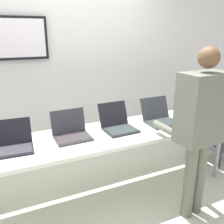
{
  "coord_description": "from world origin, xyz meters",
  "views": [
    {
      "loc": [
        -0.9,
        -2.16,
        1.75
      ],
      "look_at": [
        0.1,
        -0.03,
        0.98
      ],
      "focal_mm": 39.45,
      "sensor_mm": 36.0,
      "label": 1
    }
  ],
  "objects": [
    {
      "name": "laptop_station_0",
      "position": [
        -0.85,
        0.03,
        0.8
      ],
      "size": [
        0.35,
        0.34,
        0.24
      ],
      "color": "black",
      "rests_on": "workbench"
    },
    {
      "name": "ground",
      "position": [
        0.0,
        0.0,
        -0.02
      ],
      "size": [
        8.0,
        8.0,
        0.04
      ],
      "primitive_type": "cube",
      "color": "beige"
    },
    {
      "name": "laptop_station_4",
      "position": [
        1.3,
        0.03,
        0.81
      ],
      "size": [
        0.39,
        0.34,
        0.26
      ],
      "color": "black",
      "rests_on": "workbench"
    },
    {
      "name": "laptop_station_3",
      "position": [
        0.75,
        0.04,
        0.81
      ],
      "size": [
        0.37,
        0.37,
        0.26
      ],
      "color": "#393B42",
      "rests_on": "workbench"
    },
    {
      "name": "workbench",
      "position": [
        0.0,
        0.0,
        0.7
      ],
      "size": [
        3.07,
        0.7,
        0.75
      ],
      "color": "silver",
      "rests_on": "ground"
    },
    {
      "name": "laptop_station_2",
      "position": [
        0.21,
        0.05,
        0.81
      ],
      "size": [
        0.34,
        0.38,
        0.27
      ],
      "color": "#25212C",
      "rests_on": "workbench"
    },
    {
      "name": "back_wall",
      "position": [
        -0.01,
        1.13,
        1.27
      ],
      "size": [
        8.0,
        0.11,
        2.53
      ],
      "color": "silver",
      "rests_on": "ground"
    },
    {
      "name": "person",
      "position": [
        0.71,
        -0.62,
        0.99
      ],
      "size": [
        0.45,
        0.59,
        1.64
      ],
      "color": "#616456",
      "rests_on": "ground"
    },
    {
      "name": "laptop_station_1",
      "position": [
        -0.31,
        0.06,
        0.81
      ],
      "size": [
        0.35,
        0.31,
        0.26
      ],
      "color": "#35353D",
      "rests_on": "workbench"
    }
  ]
}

